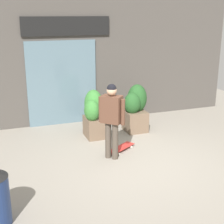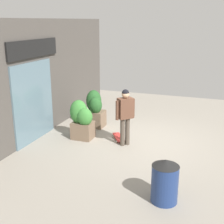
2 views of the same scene
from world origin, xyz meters
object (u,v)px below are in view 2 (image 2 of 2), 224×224
at_px(planter_box_left, 82,120).
at_px(trash_bin, 165,181).
at_px(planter_box_right, 95,108).
at_px(skateboard, 118,137).
at_px(skateboarder, 125,112).

height_order(planter_box_left, trash_bin, planter_box_left).
height_order(planter_box_right, trash_bin, planter_box_right).
distance_m(skateboard, trash_bin, 3.38).
bearing_deg(skateboard, planter_box_right, 21.45).
relative_size(skateboarder, trash_bin, 1.81).
bearing_deg(trash_bin, skateboarder, 33.09).
distance_m(planter_box_left, trash_bin, 3.84).
bearing_deg(skateboard, trash_bin, -177.67).
height_order(skateboard, trash_bin, trash_bin).
bearing_deg(planter_box_left, skateboard, -73.14).
xyz_separation_m(planter_box_right, trash_bin, (-3.61, -3.01, -0.18)).
xyz_separation_m(skateboarder, skateboard, (0.34, 0.31, -0.93)).
xyz_separation_m(planter_box_left, planter_box_right, (1.15, 0.06, 0.03)).
relative_size(skateboard, planter_box_left, 0.63).
xyz_separation_m(skateboarder, planter_box_right, (1.17, 1.43, -0.36)).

